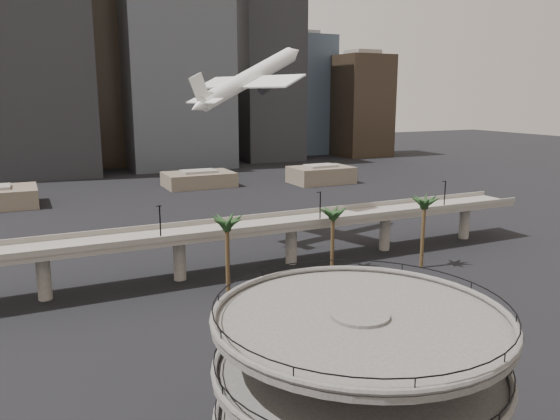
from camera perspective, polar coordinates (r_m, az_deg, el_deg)
name	(u,v)px	position (r m, az deg, el deg)	size (l,w,h in m)	color
parking_ramp	(358,393)	(44.28, 8.12, -18.37)	(22.20, 22.20, 17.35)	#4D4A48
overpass	(238,233)	(100.06, -4.45, -2.39)	(130.00, 9.30, 14.70)	slate
palm_trees	(333,215)	(96.06, 5.59, -0.51)	(42.40, 10.40, 14.00)	#4E3B21
low_buildings	(162,185)	(184.96, -12.24, 2.62)	(135.00, 27.50, 6.80)	#66594B
skyline	(136,76)	(257.61, -14.79, 13.42)	(269.00, 86.00, 110.19)	#7E7257
airborne_jet	(249,79)	(117.29, -3.25, 13.54)	(30.48, 28.58, 15.71)	silver
car_a	(399,345)	(73.36, 12.30, -13.63)	(1.77, 4.40, 1.50)	red
car_b	(371,341)	(73.85, 9.49, -13.35)	(1.52, 4.35, 1.43)	#222327
car_c	(504,334)	(80.24, 22.32, -11.92)	(2.31, 5.68, 1.65)	silver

